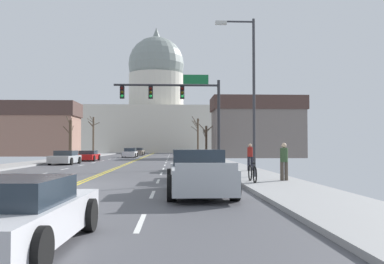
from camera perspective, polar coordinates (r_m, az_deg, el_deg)
The scene contains 21 objects.
ground at distance 18.14m, azimuth -16.13°, elevation -7.04°, with size 20.00×180.00×0.20m.
signal_gantry at distance 30.84m, azimuth -1.52°, elevation 4.44°, with size 7.91×0.41×6.83m.
street_lamp_right at distance 20.79m, azimuth 7.87°, elevation 6.65°, with size 1.98×0.24×7.85m.
capitol_building at distance 101.71m, azimuth -4.97°, elevation 3.14°, with size 33.40×18.61×30.73m.
sedan_near_00 at distance 27.04m, azimuth -0.27°, elevation -4.19°, with size 2.04×4.31×1.24m.
sedan_near_01 at distance 19.79m, azimuth 0.70°, elevation -4.96°, with size 2.12×4.56×1.31m.
pickup_truck_near_02 at distance 14.33m, azimuth 0.95°, elevation -5.79°, with size 2.25×5.51×1.53m.
sedan_near_03 at distance 7.38m, azimuth -23.21°, elevation -10.55°, with size 2.06×4.48×1.16m.
sedan_oncoming_00 at distance 38.67m, azimuth -17.08°, elevation -3.41°, with size 2.15×4.46×1.22m.
sedan_oncoming_01 at distance 46.45m, azimuth -14.17°, elevation -3.22°, with size 2.17×4.41×1.12m.
sedan_oncoming_02 at distance 59.01m, azimuth -8.54°, elevation -2.88°, with size 1.97×4.36×1.30m.
sedan_oncoming_03 at distance 70.90m, azimuth -7.46°, elevation -2.71°, with size 2.09×4.59×1.28m.
flank_building_00 at distance 70.16m, azimuth -20.92°, elevation 0.43°, with size 13.72×7.05×8.53m.
flank_building_03 at distance 58.10m, azimuth 8.96°, elevation 0.69°, with size 12.61×6.66×8.36m.
bare_tree_00 at distance 58.86m, azimuth 1.99°, elevation -0.93°, with size 2.60×2.08×4.71m.
bare_tree_01 at distance 50.79m, azimuth -16.44°, elevation -0.81°, with size 1.24×2.21×5.10m.
bare_tree_02 at distance 71.56m, azimuth 0.78°, elevation -0.41°, with size 1.37×1.57×6.66m.
bare_tree_03 at distance 65.56m, azimuth -13.47°, elevation -0.32°, with size 1.74×2.23×6.02m.
pedestrian_00 at distance 18.67m, azimuth 12.57°, elevation -3.74°, with size 0.35×0.34×1.65m.
pedestrian_01 at distance 25.61m, azimuth 8.02°, elevation -3.24°, with size 0.35×0.34×1.65m.
bicycle_parked at distance 17.87m, azimuth 8.33°, elevation -5.67°, with size 0.12×1.77×0.85m.
Camera 1 is at (4.21, -17.57, 1.68)m, focal length 38.68 mm.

